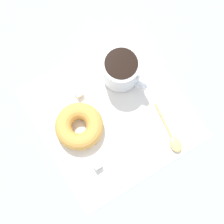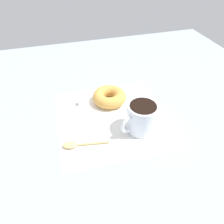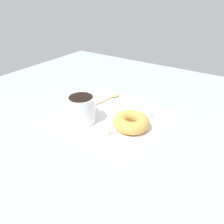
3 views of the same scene
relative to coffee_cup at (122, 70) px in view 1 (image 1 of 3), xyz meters
The scene contains 7 objects.
ground_plane 7.76cm from the coffee_cup, 46.85° to the right, with size 120.00×120.00×2.00cm, color #99A8B7.
napkin 9.86cm from the coffee_cup, 46.70° to the right, with size 31.19×31.19×0.30cm, color white.
coffee_cup is the anchor object (origin of this frame).
donut 14.94cm from the coffee_cup, 70.99° to the right, with size 10.33×10.33×3.62cm, color gold.
spoon 18.20cm from the coffee_cup, ahead, with size 11.74×3.35×0.90cm.
sugar_cube 10.69cm from the coffee_cup, 99.17° to the right, with size 1.63×1.63×1.63cm, color white.
sugar_cube_extra 20.68cm from the coffee_cup, 48.13° to the right, with size 1.69×1.69×1.69cm, color white.
Camera 1 is at (16.31, -11.71, 79.84)cm, focal length 60.00 mm.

